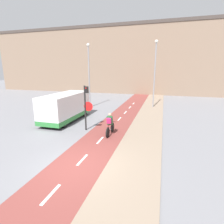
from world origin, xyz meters
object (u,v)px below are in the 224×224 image
object	(u,v)px
cyclist_near	(110,125)
van	(66,107)
street_lamp_far	(89,69)
traffic_light_pole	(86,103)
street_lamp_sidewalk	(155,68)

from	to	relation	value
cyclist_near	van	distance (m)	5.13
cyclist_near	van	size ratio (longest dim) A/B	0.33
street_lamp_far	traffic_light_pole	bearing A→B (deg)	-68.24
traffic_light_pole	street_lamp_far	xyz separation A→B (m)	(-2.98, 7.45, 2.30)
street_lamp_far	street_lamp_sidewalk	bearing A→B (deg)	14.71
street_lamp_sidewalk	cyclist_near	bearing A→B (deg)	-102.74
street_lamp_far	van	xyz separation A→B (m)	(0.26, -5.67, -3.14)
traffic_light_pole	van	size ratio (longest dim) A/B	0.60
street_lamp_sidewalk	traffic_light_pole	bearing A→B (deg)	-113.71
street_lamp_sidewalk	cyclist_near	distance (m)	10.70
street_lamp_far	cyclist_near	size ratio (longest dim) A/B	3.99
street_lamp_sidewalk	van	distance (m)	10.67
street_lamp_sidewalk	cyclist_near	size ratio (longest dim) A/B	4.17
street_lamp_sidewalk	cyclist_near	world-z (taller)	street_lamp_sidewalk
street_lamp_sidewalk	van	bearing A→B (deg)	-132.11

